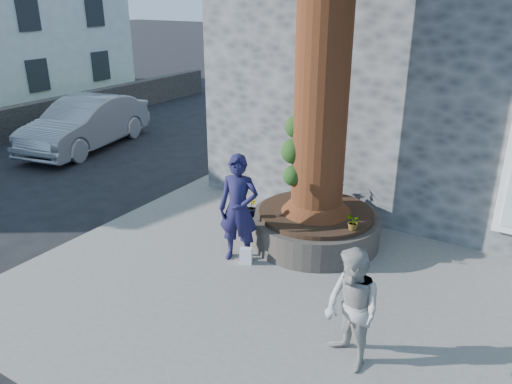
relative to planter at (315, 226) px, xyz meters
The scene contains 14 objects.
ground 2.19m from the planter, 111.80° to the right, with size 120.00×120.00×0.00m, color black.
pavement 1.27m from the planter, 55.01° to the right, with size 9.00×8.00×0.12m, color slate.
yellow_line 4.00m from the planter, 165.44° to the right, with size 0.10×30.00×0.01m, color yellow.
stone_shop 6.12m from the planter, 71.86° to the left, with size 10.30×8.30×6.30m.
planter is the anchor object (origin of this frame).
cottage_far 18.62m from the planter, 160.88° to the left, with size 7.30×7.40×8.75m.
man 1.63m from the planter, 122.65° to the right, with size 0.67×0.44×1.84m, color #17153B.
woman 3.25m from the planter, 57.14° to the right, with size 0.75×0.58×1.53m, color #A09E99.
shopping_bag 1.49m from the planter, 114.76° to the right, with size 0.20×0.12×0.28m, color white.
car_silver 8.76m from the planter, 166.02° to the left, with size 1.57×4.51×1.49m, color gray.
plant_a 0.99m from the planter, 85.81° to the left, with size 0.21×0.14×0.40m, color gray.
plant_b 1.26m from the planter, 136.75° to the right, with size 0.20×0.19×0.36m, color gray.
plant_c 0.96m from the planter, 117.26° to the left, with size 0.21×0.21×0.37m, color gray.
plant_d 1.03m from the planter, 24.09° to the right, with size 0.25×0.22×0.28m, color gray.
Camera 1 is at (4.17, -5.46, 4.35)m, focal length 35.00 mm.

